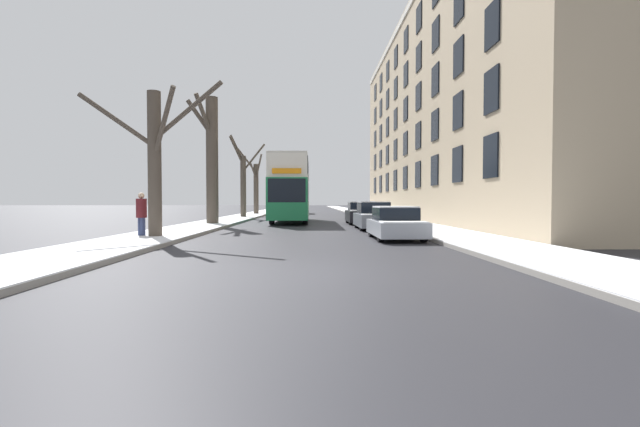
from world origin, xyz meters
The scene contains 14 objects.
ground_plane centered at (0.00, 0.00, 0.00)m, with size 320.00×320.00×0.00m, color #28282D.
sidewalk_left centered at (-6.12, 53.00, 0.08)m, with size 3.02×130.00×0.16m.
sidewalk_right centered at (6.12, 53.00, 0.08)m, with size 3.02×130.00×0.16m.
terrace_facade_right centered at (12.12, 24.74, 8.41)m, with size 9.10×41.07×16.81m.
bare_tree_left_0 centered at (-5.83, 7.72, 3.17)m, with size 5.45×1.66×6.01m.
bare_tree_left_1 centered at (-5.94, 17.51, 4.17)m, with size 1.82×3.06×7.87m.
bare_tree_left_2 centered at (-5.80, 28.79, 3.22)m, with size 2.96×2.36×7.28m.
bare_tree_left_3 centered at (-5.98, 38.45, 3.22)m, with size 2.81×2.05×7.26m.
double_decker_bus centered at (-1.29, 21.96, 2.56)m, with size 2.54×10.51×4.54m.
parked_car_0 centered at (3.51, 7.91, 0.61)m, with size 1.80×3.96×1.31m.
parked_car_1 centered at (3.51, 13.94, 0.68)m, with size 1.77×4.27×1.49m.
parked_car_2 centered at (3.51, 19.40, 0.70)m, with size 1.90×4.09×1.51m.
oncoming_van centered at (-1.44, 43.63, 1.30)m, with size 1.94×5.80×2.41m.
pedestrian_left_sidewalk centered at (-6.50, 8.04, 1.01)m, with size 0.40×0.40×1.84m.
Camera 1 is at (0.18, -8.88, 1.49)m, focal length 24.00 mm.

